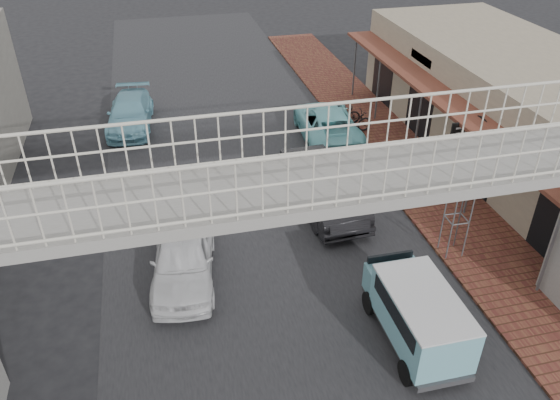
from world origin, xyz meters
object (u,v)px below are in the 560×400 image
angkot_curb (327,123)px  angkot_van (418,310)px  motorcycle_near (351,122)px  street_clock (464,183)px  arrow_sign (484,131)px  angkot_far (130,113)px  motorcycle_far (344,114)px  white_hatchback (183,256)px  dark_sedan (324,186)px

angkot_curb → angkot_van: (-1.45, -11.62, 0.37)m
angkot_curb → motorcycle_near: 1.13m
street_clock → arrow_sign: bearing=52.3°
angkot_curb → angkot_far: 8.78m
angkot_far → angkot_van: bearing=-59.7°
angkot_far → street_clock: size_ratio=1.52×
motorcycle_far → arrow_sign: arrow_sign is taller
angkot_far → arrow_sign: 14.87m
white_hatchback → street_clock: size_ratio=1.45×
angkot_van → angkot_far: bearing=114.8°
angkot_van → street_clock: (2.65, 3.00, 1.49)m
white_hatchback → arrow_sign: 10.85m
angkot_far → angkot_curb: bearing=-15.5°
dark_sedan → street_clock: size_ratio=1.65×
dark_sedan → angkot_van: bearing=-90.1°
motorcycle_near → arrow_sign: size_ratio=0.63×
street_clock → arrow_sign: 3.93m
arrow_sign → angkot_far: bearing=140.2°
angkot_curb → white_hatchback: bearing=53.6°
white_hatchback → motorcycle_far: white_hatchback is taller
motorcycle_near → street_clock: 8.91m
white_hatchback → arrow_sign: (10.50, 2.10, 1.75)m
angkot_far → angkot_van: 16.29m
motorcycle_near → arrow_sign: arrow_sign is taller
angkot_van → motorcycle_near: (2.58, 11.69, -0.48)m
motorcycle_far → dark_sedan: bearing=161.4°
motorcycle_near → dark_sedan: bearing=146.3°
dark_sedan → street_clock: street_clock is taller
angkot_far → street_clock: (9.37, -11.83, 1.91)m
angkot_curb → angkot_far: size_ratio=1.11×
white_hatchback → street_clock: bearing=0.9°
angkot_curb → angkot_far: angkot_curb is taller
white_hatchback → motorcycle_near: size_ratio=2.31×
white_hatchback → angkot_far: white_hatchback is taller
motorcycle_far → street_clock: bearing=-172.7°
white_hatchback → angkot_far: (-1.36, 10.89, -0.08)m
dark_sedan → angkot_curb: dark_sedan is taller
dark_sedan → motorcycle_near: 5.95m
white_hatchback → angkot_van: angkot_van is taller
dark_sedan → angkot_curb: bearing=67.7°
street_clock → arrow_sign: street_clock is taller
dark_sedan → arrow_sign: size_ratio=1.66×
white_hatchback → motorcycle_far: bearing=55.2°
white_hatchback → motorcycle_far: (7.94, 8.71, -0.19)m
white_hatchback → dark_sedan: dark_sedan is taller
angkot_curb → motorcycle_near: angkot_curb is taller
dark_sedan → arrow_sign: bearing=-8.0°
white_hatchback → angkot_van: bearing=-28.7°
arrow_sign → dark_sedan: bearing=171.8°
dark_sedan → arrow_sign: 5.74m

